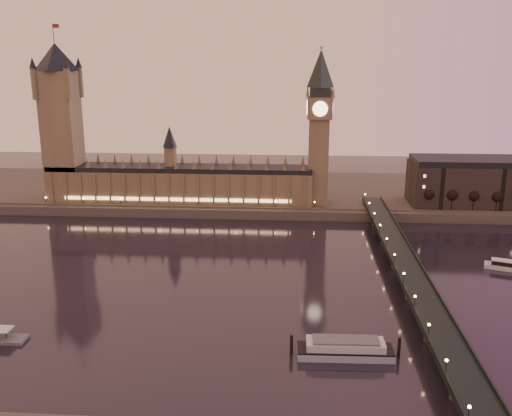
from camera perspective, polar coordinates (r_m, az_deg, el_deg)
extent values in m
plane|color=black|center=(279.75, -4.25, -6.91)|extent=(700.00, 700.00, 0.00)
cube|color=#423D35|center=(433.74, 2.73, 1.55)|extent=(560.00, 130.00, 6.00)
cube|color=brown|center=(395.42, -7.59, 2.17)|extent=(180.00, 26.00, 22.00)
cube|color=black|center=(392.81, -7.66, 3.97)|extent=(180.00, 22.00, 3.20)
cube|color=#FFCC7F|center=(383.97, -7.95, 0.85)|extent=(153.00, 0.25, 2.20)
cube|color=brown|center=(412.97, -18.78, 6.71)|extent=(22.00, 22.00, 88.00)
cone|color=black|center=(409.32, -19.42, 14.06)|extent=(31.68, 31.68, 18.00)
cylinder|color=black|center=(409.53, -19.61, 16.15)|extent=(0.44, 0.44, 12.00)
cube|color=maroon|center=(408.85, -19.37, 16.81)|extent=(4.00, 0.15, 2.50)
cube|color=brown|center=(384.26, 6.23, 4.58)|extent=(13.00, 13.00, 58.00)
cube|color=brown|center=(379.37, 6.39, 9.93)|extent=(16.00, 16.00, 14.00)
cylinder|color=#FFEAA5|center=(371.24, 6.44, 9.82)|extent=(9.60, 0.35, 9.60)
cylinder|color=#FFEAA5|center=(379.12, 5.13, 9.96)|extent=(0.35, 9.60, 9.60)
cube|color=black|center=(378.61, 6.43, 11.44)|extent=(13.00, 13.00, 6.00)
cone|color=black|center=(377.96, 6.50, 13.71)|extent=(17.68, 17.68, 24.00)
sphere|color=gold|center=(377.88, 6.56, 15.68)|extent=(2.00, 2.00, 2.00)
cube|color=black|center=(279.44, 14.84, -5.66)|extent=(13.00, 260.00, 2.00)
cube|color=black|center=(277.78, 13.58, -5.37)|extent=(0.60, 260.00, 1.00)
cube|color=black|center=(280.21, 16.13, -5.37)|extent=(0.60, 260.00, 1.00)
cube|color=black|center=(414.98, 22.65, 2.17)|extent=(110.00, 36.00, 28.00)
cube|color=black|center=(412.01, 22.88, 4.33)|extent=(108.00, 34.00, 4.00)
cylinder|color=black|center=(387.61, 16.89, 0.39)|extent=(0.70, 0.70, 8.95)
sphere|color=black|center=(386.50, 16.94, 1.06)|extent=(5.97, 5.97, 5.97)
cylinder|color=black|center=(391.17, 18.97, 0.35)|extent=(0.70, 0.70, 8.95)
sphere|color=black|center=(390.06, 19.02, 1.01)|extent=(5.97, 5.97, 5.97)
cylinder|color=black|center=(395.22, 21.00, 0.30)|extent=(0.70, 0.70, 8.95)
sphere|color=black|center=(394.13, 21.06, 0.96)|extent=(5.97, 5.97, 5.97)
cylinder|color=black|center=(399.77, 22.99, 0.26)|extent=(0.70, 0.70, 8.95)
sphere|color=black|center=(398.69, 23.06, 0.91)|extent=(5.97, 5.97, 5.97)
cube|color=silver|center=(314.72, 24.19, -5.50)|extent=(26.30, 14.86, 2.17)
cube|color=black|center=(314.01, 24.24, -5.13)|extent=(19.64, 11.47, 2.17)
cube|color=silver|center=(313.60, 24.26, -4.91)|extent=(20.21, 11.89, 0.39)
cube|color=#97A7C0|center=(213.01, 8.89, -14.12)|extent=(34.39, 10.40, 2.78)
cube|color=black|center=(212.21, 8.91, -13.72)|extent=(34.39, 10.40, 0.53)
cube|color=silver|center=(211.42, 8.93, -13.33)|extent=(27.96, 9.19, 2.78)
cube|color=#595B5E|center=(210.59, 8.95, -12.91)|extent=(23.66, 8.02, 0.75)
cylinder|color=black|center=(211.53, 3.57, -13.48)|extent=(1.17, 1.17, 7.26)
cylinder|color=black|center=(215.79, 14.12, -13.33)|extent=(1.17, 1.17, 7.26)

